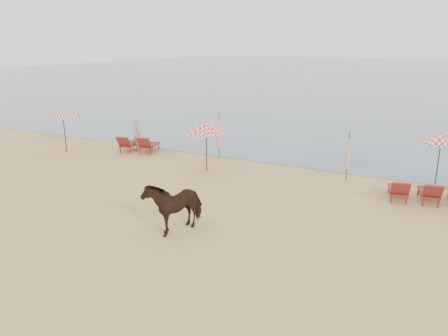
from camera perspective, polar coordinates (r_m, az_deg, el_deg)
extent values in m
plane|color=tan|center=(12.81, -10.50, -10.35)|extent=(120.00, 120.00, 0.00)
cube|color=#51606B|center=(89.41, 23.13, 11.38)|extent=(160.00, 140.00, 0.06)
cube|color=maroon|center=(23.95, -12.19, 3.07)|extent=(1.02, 1.55, 0.08)
cube|color=maroon|center=(23.21, -12.98, 3.32)|extent=(0.76, 0.63, 0.63)
cube|color=maroon|center=(23.53, -9.68, 2.97)|extent=(1.02, 1.55, 0.08)
cube|color=maroon|center=(22.77, -10.40, 3.23)|extent=(0.76, 0.63, 0.63)
cube|color=maroon|center=(17.53, 21.75, -2.68)|extent=(0.88, 1.45, 0.08)
cube|color=maroon|center=(16.76, 22.06, -2.58)|extent=(0.70, 0.56, 0.59)
cube|color=maroon|center=(17.68, 25.16, -2.92)|extent=(0.88, 1.45, 0.08)
cube|color=maroon|center=(16.92, 25.62, -2.83)|extent=(0.70, 0.56, 0.59)
cylinder|color=black|center=(24.51, -20.09, 4.43)|extent=(0.05, 0.05, 2.13)
cone|color=red|center=(24.34, -20.32, 6.77)|extent=(2.03, 2.03, 0.44)
sphere|color=black|center=(24.31, -20.37, 7.22)|extent=(0.08, 0.08, 0.08)
cylinder|color=black|center=(19.53, -2.31, 2.53)|extent=(0.05, 0.05, 2.09)
cone|color=red|center=(19.32, -2.34, 5.39)|extent=(1.84, 1.88, 0.63)
sphere|color=black|center=(19.28, -2.35, 5.96)|extent=(0.08, 0.08, 0.08)
cylinder|color=black|center=(19.61, 26.19, 0.79)|extent=(0.04, 0.04, 2.01)
cone|color=red|center=(19.41, 26.54, 3.53)|extent=(1.79, 1.79, 0.40)
sphere|color=black|center=(19.37, 26.61, 4.04)|extent=(0.07, 0.07, 0.07)
cylinder|color=black|center=(21.74, -0.65, 4.27)|extent=(0.05, 0.05, 2.31)
cone|color=red|center=(21.69, -0.65, 4.99)|extent=(0.28, 0.28, 1.74)
cylinder|color=black|center=(18.96, 15.86, 1.47)|extent=(0.04, 0.04, 2.07)
cone|color=red|center=(18.91, 15.92, 2.19)|extent=(0.25, 0.25, 1.55)
imported|color=black|center=(13.64, -6.53, -4.74)|extent=(1.37, 2.09, 1.63)
imported|color=tan|center=(23.72, -11.29, 4.40)|extent=(0.81, 0.73, 1.85)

